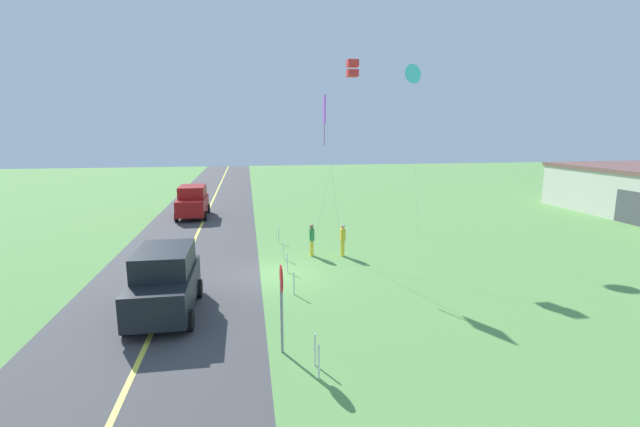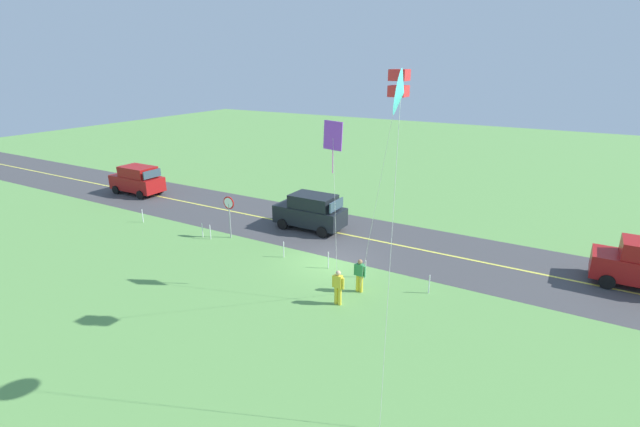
{
  "view_description": "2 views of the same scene",
  "coord_description": "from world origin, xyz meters",
  "px_view_note": "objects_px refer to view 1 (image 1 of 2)",
  "views": [
    {
      "loc": [
        18.52,
        -0.95,
        6.19
      ],
      "look_at": [
        0.54,
        2.03,
        2.75
      ],
      "focal_mm": 24.95,
      "sensor_mm": 36.0,
      "label": 1
    },
    {
      "loc": [
        -10.44,
        19.09,
        9.99
      ],
      "look_at": [
        -0.01,
        1.12,
        3.03
      ],
      "focal_mm": 25.44,
      "sensor_mm": 36.0,
      "label": 2
    }
  ],
  "objects_px": {
    "car_suv_foreground": "(165,281)",
    "kite_blue_mid": "(325,112)",
    "stop_sign": "(282,292)",
    "person_adult_companion": "(343,239)",
    "car_parked_west_far": "(193,201)",
    "kite_red_low": "(352,69)",
    "person_adult_near": "(312,239)",
    "kite_orange_near": "(412,75)"
  },
  "relations": [
    {
      "from": "car_suv_foreground",
      "to": "kite_blue_mid",
      "type": "bearing_deg",
      "value": 128.04
    },
    {
      "from": "car_parked_west_far",
      "to": "kite_blue_mid",
      "type": "height_order",
      "value": "kite_blue_mid"
    },
    {
      "from": "car_suv_foreground",
      "to": "person_adult_companion",
      "type": "xyz_separation_m",
      "value": [
        -5.88,
        7.44,
        -0.29
      ]
    },
    {
      "from": "person_adult_near",
      "to": "kite_red_low",
      "type": "xyz_separation_m",
      "value": [
        -2.33,
        2.52,
        8.45
      ]
    },
    {
      "from": "car_suv_foreground",
      "to": "kite_red_low",
      "type": "relative_size",
      "value": 0.45
    },
    {
      "from": "person_adult_near",
      "to": "kite_blue_mid",
      "type": "height_order",
      "value": "kite_blue_mid"
    },
    {
      "from": "person_adult_companion",
      "to": "car_parked_west_far",
      "type": "bearing_deg",
      "value": -166.38
    },
    {
      "from": "person_adult_companion",
      "to": "kite_orange_near",
      "type": "bearing_deg",
      "value": 107.95
    },
    {
      "from": "kite_blue_mid",
      "to": "person_adult_companion",
      "type": "bearing_deg",
      "value": 129.88
    },
    {
      "from": "stop_sign",
      "to": "kite_orange_near",
      "type": "height_order",
      "value": "kite_orange_near"
    },
    {
      "from": "car_suv_foreground",
      "to": "stop_sign",
      "type": "distance_m",
      "value": 5.04
    },
    {
      "from": "kite_orange_near",
      "to": "person_adult_near",
      "type": "bearing_deg",
      "value": -58.9
    },
    {
      "from": "person_adult_near",
      "to": "kite_orange_near",
      "type": "xyz_separation_m",
      "value": [
        -3.84,
        6.37,
        8.41
      ]
    },
    {
      "from": "kite_red_low",
      "to": "kite_blue_mid",
      "type": "height_order",
      "value": "kite_red_low"
    },
    {
      "from": "kite_red_low",
      "to": "car_parked_west_far",
      "type": "bearing_deg",
      "value": -133.37
    },
    {
      "from": "car_suv_foreground",
      "to": "stop_sign",
      "type": "xyz_separation_m",
      "value": [
        3.37,
        3.7,
        0.65
      ]
    },
    {
      "from": "kite_red_low",
      "to": "stop_sign",
      "type": "bearing_deg",
      "value": -21.8
    },
    {
      "from": "stop_sign",
      "to": "person_adult_companion",
      "type": "bearing_deg",
      "value": 157.97
    },
    {
      "from": "car_suv_foreground",
      "to": "person_adult_near",
      "type": "height_order",
      "value": "car_suv_foreground"
    },
    {
      "from": "car_parked_west_far",
      "to": "kite_red_low",
      "type": "relative_size",
      "value": 0.45
    },
    {
      "from": "person_adult_near",
      "to": "person_adult_companion",
      "type": "relative_size",
      "value": 1.0
    },
    {
      "from": "car_suv_foreground",
      "to": "car_parked_west_far",
      "type": "height_order",
      "value": "same"
    },
    {
      "from": "kite_orange_near",
      "to": "kite_red_low",
      "type": "bearing_deg",
      "value": -68.55
    },
    {
      "from": "kite_blue_mid",
      "to": "kite_orange_near",
      "type": "relative_size",
      "value": 0.78
    },
    {
      "from": "kite_blue_mid",
      "to": "car_parked_west_far",
      "type": "bearing_deg",
      "value": -149.38
    },
    {
      "from": "car_parked_west_far",
      "to": "kite_blue_mid",
      "type": "relative_size",
      "value": 0.57
    },
    {
      "from": "stop_sign",
      "to": "person_adult_companion",
      "type": "distance_m",
      "value": 10.02
    },
    {
      "from": "car_parked_west_far",
      "to": "kite_orange_near",
      "type": "distance_m",
      "value": 17.3
    },
    {
      "from": "person_adult_near",
      "to": "car_suv_foreground",
      "type": "bearing_deg",
      "value": 12.98
    },
    {
      "from": "stop_sign",
      "to": "kite_red_low",
      "type": "height_order",
      "value": "kite_red_low"
    },
    {
      "from": "person_adult_companion",
      "to": "kite_blue_mid",
      "type": "xyz_separation_m",
      "value": [
        0.9,
        -1.08,
        6.11
      ]
    },
    {
      "from": "car_suv_foreground",
      "to": "kite_blue_mid",
      "type": "height_order",
      "value": "kite_blue_mid"
    },
    {
      "from": "kite_red_low",
      "to": "person_adult_companion",
      "type": "bearing_deg",
      "value": -21.0
    },
    {
      "from": "car_suv_foreground",
      "to": "person_adult_companion",
      "type": "distance_m",
      "value": 9.49
    },
    {
      "from": "person_adult_near",
      "to": "kite_orange_near",
      "type": "height_order",
      "value": "kite_orange_near"
    },
    {
      "from": "person_adult_near",
      "to": "kite_orange_near",
      "type": "bearing_deg",
      "value": 177.89
    },
    {
      "from": "person_adult_near",
      "to": "person_adult_companion",
      "type": "distance_m",
      "value": 1.54
    },
    {
      "from": "person_adult_companion",
      "to": "kite_blue_mid",
      "type": "bearing_deg",
      "value": -72.64
    },
    {
      "from": "car_parked_west_far",
      "to": "stop_sign",
      "type": "xyz_separation_m",
      "value": [
        20.85,
        4.73,
        0.65
      ]
    },
    {
      "from": "car_suv_foreground",
      "to": "car_parked_west_far",
      "type": "bearing_deg",
      "value": -176.61
    },
    {
      "from": "stop_sign",
      "to": "kite_orange_near",
      "type": "xyz_separation_m",
      "value": [
        -13.4,
        8.61,
        7.47
      ]
    },
    {
      "from": "stop_sign",
      "to": "person_adult_near",
      "type": "distance_m",
      "value": 9.86
    }
  ]
}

